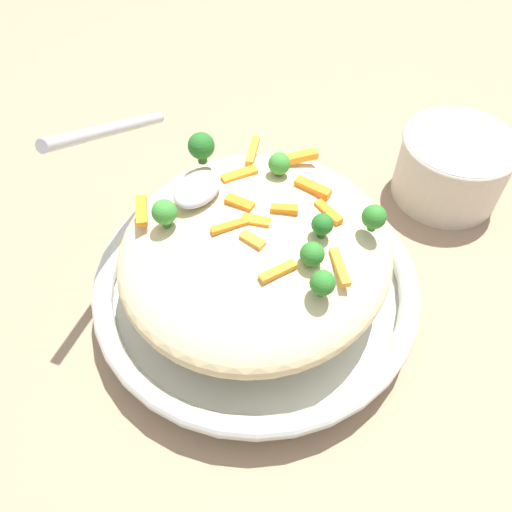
{
  "coord_description": "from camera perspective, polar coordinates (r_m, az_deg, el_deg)",
  "views": [
    {
      "loc": [
        -0.27,
        -0.18,
        0.49
      ],
      "look_at": [
        0.0,
        0.0,
        0.08
      ],
      "focal_mm": 36.36,
      "sensor_mm": 36.0,
      "label": 1
    }
  ],
  "objects": [
    {
      "name": "ground_plane",
      "position": [
        0.59,
        0.0,
        -4.73
      ],
      "size": [
        2.4,
        2.4,
        0.0
      ],
      "primitive_type": "plane",
      "color": "#9E7F60"
    },
    {
      "name": "broccoli_floret_2",
      "position": [
        0.47,
        7.31,
        3.43
      ],
      "size": [
        0.02,
        0.02,
        0.03
      ],
      "color": "#205B1C",
      "rests_on": "pasta_mound"
    },
    {
      "name": "carrot_piece_10",
      "position": [
        0.48,
        -2.85,
        3.31
      ],
      "size": [
        0.03,
        0.03,
        0.01
      ],
      "primitive_type": "cube",
      "rotation": [
        0.0,
        0.0,
        2.53
      ],
      "color": "orange",
      "rests_on": "pasta_mound"
    },
    {
      "name": "serving_bowl",
      "position": [
        0.57,
        0.0,
        -3.24
      ],
      "size": [
        0.35,
        0.35,
        0.05
      ],
      "color": "silver",
      "rests_on": "ground_plane"
    },
    {
      "name": "carrot_piece_8",
      "position": [
        0.46,
        8.92,
        -1.58
      ],
      "size": [
        0.03,
        0.03,
        0.01
      ],
      "primitive_type": "cube",
      "rotation": [
        0.0,
        0.0,
        3.92
      ],
      "color": "orange",
      "rests_on": "pasta_mound"
    },
    {
      "name": "carrot_piece_6",
      "position": [
        0.56,
        5.04,
        10.84
      ],
      "size": [
        0.03,
        0.03,
        0.01
      ],
      "primitive_type": "cube",
      "rotation": [
        0.0,
        0.0,
        5.61
      ],
      "color": "orange",
      "rests_on": "pasta_mound"
    },
    {
      "name": "carrot_piece_5",
      "position": [
        0.53,
        -6.54,
        7.4
      ],
      "size": [
        0.02,
        0.04,
        0.01
      ],
      "primitive_type": "cube",
      "rotation": [
        0.0,
        0.0,
        4.22
      ],
      "color": "orange",
      "rests_on": "pasta_mound"
    },
    {
      "name": "carrot_piece_2",
      "position": [
        0.54,
        -1.83,
        8.91
      ],
      "size": [
        0.04,
        0.03,
        0.01
      ],
      "primitive_type": "cube",
      "rotation": [
        0.0,
        0.0,
        2.61
      ],
      "color": "orange",
      "rests_on": "pasta_mound"
    },
    {
      "name": "carrot_piece_1",
      "position": [
        0.47,
        -0.4,
        1.72
      ],
      "size": [
        0.01,
        0.02,
        0.01
      ],
      "primitive_type": "cube",
      "rotation": [
        0.0,
        0.0,
        1.5
      ],
      "color": "orange",
      "rests_on": "pasta_mound"
    },
    {
      "name": "carrot_piece_4",
      "position": [
        0.57,
        -0.37,
        11.52
      ],
      "size": [
        0.04,
        0.02,
        0.01
      ],
      "primitive_type": "cube",
      "rotation": [
        0.0,
        0.0,
        3.54
      ],
      "color": "orange",
      "rests_on": "pasta_mound"
    },
    {
      "name": "broccoli_floret_5",
      "position": [
        0.55,
        -6.04,
        11.91
      ],
      "size": [
        0.03,
        0.03,
        0.04
      ],
      "color": "#205B1C",
      "rests_on": "pasta_mound"
    },
    {
      "name": "companion_bowl",
      "position": [
        0.71,
        20.82,
        9.36
      ],
      "size": [
        0.14,
        0.14,
        0.09
      ],
      "color": "beige",
      "rests_on": "ground_plane"
    },
    {
      "name": "broccoli_floret_6",
      "position": [
        0.45,
        6.2,
        0.18
      ],
      "size": [
        0.02,
        0.02,
        0.03
      ],
      "color": "#296820",
      "rests_on": "pasta_mound"
    },
    {
      "name": "carrot_piece_0",
      "position": [
        0.49,
        -0.07,
        3.95
      ],
      "size": [
        0.02,
        0.03,
        0.01
      ],
      "primitive_type": "cube",
      "rotation": [
        0.0,
        0.0,
        1.95
      ],
      "color": "orange",
      "rests_on": "pasta_mound"
    },
    {
      "name": "pasta_mound",
      "position": [
        0.52,
        0.0,
        0.69
      ],
      "size": [
        0.28,
        0.27,
        0.08
      ],
      "primitive_type": "ellipsoid",
      "color": "beige",
      "rests_on": "serving_bowl"
    },
    {
      "name": "serving_spoon",
      "position": [
        0.52,
        -10.12,
        9.98
      ],
      "size": [
        0.18,
        0.13,
        0.11
      ],
      "color": "#B7B7BC",
      "rests_on": "pasta_mound"
    },
    {
      "name": "carrot_piece_3",
      "position": [
        0.5,
        -1.81,
        5.86
      ],
      "size": [
        0.01,
        0.03,
        0.01
      ],
      "primitive_type": "cube",
      "rotation": [
        0.0,
        0.0,
        1.66
      ],
      "color": "orange",
      "rests_on": "pasta_mound"
    },
    {
      "name": "broccoli_floret_3",
      "position": [
        0.49,
        12.85,
        4.18
      ],
      "size": [
        0.02,
        0.02,
        0.03
      ],
      "color": "#296820",
      "rests_on": "pasta_mound"
    },
    {
      "name": "broccoli_floret_1",
      "position": [
        0.44,
        7.33,
        -2.99
      ],
      "size": [
        0.02,
        0.02,
        0.03
      ],
      "color": "#296820",
      "rests_on": "pasta_mound"
    },
    {
      "name": "carrot_piece_13",
      "position": [
        0.45,
        2.42,
        -1.71
      ],
      "size": [
        0.04,
        0.02,
        0.01
      ],
      "primitive_type": "cube",
      "rotation": [
        0.0,
        0.0,
        2.69
      ],
      "color": "orange",
      "rests_on": "pasta_mound"
    },
    {
      "name": "carrot_piece_9",
      "position": [
        0.52,
        6.26,
        7.46
      ],
      "size": [
        0.01,
        0.04,
        0.01
      ],
      "primitive_type": "cube",
      "rotation": [
        0.0,
        0.0,
        4.71
      ],
      "color": "orange",
      "rests_on": "pasta_mound"
    },
    {
      "name": "carrot_piece_11",
      "position": [
        0.51,
        -12.47,
        4.9
      ],
      "size": [
        0.03,
        0.03,
        0.01
      ],
      "primitive_type": "cube",
      "rotation": [
        0.0,
        0.0,
        3.89
      ],
      "color": "orange",
      "rests_on": "pasta_mound"
    },
    {
      "name": "carrot_piece_12",
      "position": [
        0.5,
        3.15,
        5.12
      ],
      "size": [
        0.02,
        0.03,
        0.01
      ],
      "primitive_type": "cube",
      "rotation": [
        0.0,
        0.0,
        2.07
      ],
      "color": "orange",
      "rests_on": "pasta_mound"
    },
    {
      "name": "broccoli_floret_0",
      "position": [
        0.49,
        -10.04,
        4.74
      ],
      "size": [
        0.02,
        0.02,
        0.03
      ],
      "color": "#377928",
      "rests_on": "pasta_mound"
    },
    {
      "name": "carrot_piece_7",
      "position": [
        0.5,
        7.96,
        4.77
      ],
      "size": [
        0.02,
        0.03,
        0.01
      ],
      "primitive_type": "cube",
      "rotation": [
        0.0,
        0.0,
        4.36
      ],
      "color": "orange",
      "rests_on": "pasta_mound"
    },
    {
      "name": "broccoli_floret_4",
      "position": [
        0.53,
        2.58,
        10.09
      ],
      "size": [
        0.02,
        0.02,
        0.03
      ],
      "color": "#377928",
      "rests_on": "pasta_mound"
    }
  ]
}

